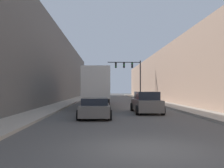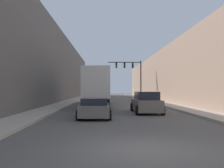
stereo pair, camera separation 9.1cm
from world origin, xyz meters
The scene contains 9 objects.
ground_plane centered at (0.00, 0.00, 0.00)m, with size 200.00×200.00×0.00m, color #565451.
sidewalk_right centered at (6.23, 30.00, 0.07)m, with size 2.30×80.00×0.15m.
sidewalk_left centered at (-6.23, 30.00, 0.07)m, with size 2.30×80.00×0.15m.
building_right centered at (10.38, 30.00, 4.00)m, with size 6.00×80.00×8.00m.
building_left centered at (-10.38, 30.00, 5.15)m, with size 6.00×80.00×10.30m.
semi_truck centered at (-1.97, 19.75, 2.22)m, with size 2.42×14.28×3.83m.
sedan_car centered at (-1.87, 8.79, 0.64)m, with size 2.13×4.29×1.31m.
suv_car centered at (2.07, 11.95, 0.80)m, with size 2.10×4.74×1.69m.
traffic_signal_gantry centered at (3.49, 34.41, 4.78)m, with size 5.67×0.35×6.75m.
Camera 2 is at (-1.22, -7.78, 1.90)m, focal length 40.00 mm.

